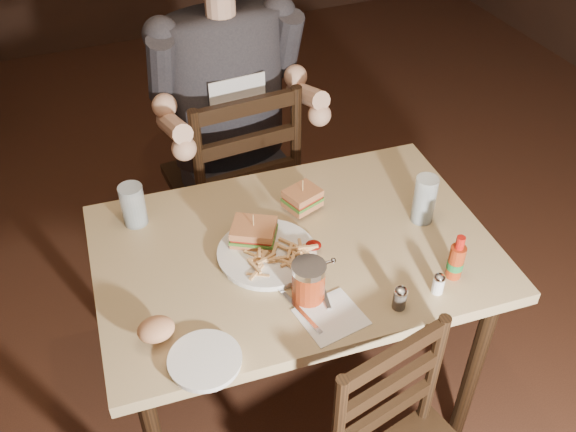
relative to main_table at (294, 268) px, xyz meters
name	(u,v)px	position (x,y,z in m)	size (l,w,h in m)	color
room_shell	(253,106)	(-0.18, -0.21, 0.72)	(7.00, 7.00, 7.00)	black
main_table	(294,268)	(0.00, 0.00, 0.00)	(1.21, 0.85, 0.77)	tan
chair_far	(232,183)	(0.03, 0.71, -0.19)	(0.46, 0.50, 0.99)	black
diner	(229,74)	(0.03, 0.66, 0.32)	(0.57, 0.45, 0.98)	#2B292E
dinner_plate	(267,255)	(-0.09, -0.01, 0.09)	(0.28, 0.28, 0.02)	white
sandwich_left	(254,227)	(-0.11, 0.05, 0.15)	(0.12, 0.10, 0.10)	#C17C4A
sandwich_right	(303,194)	(0.09, 0.15, 0.15)	(0.10, 0.09, 0.09)	#C17C4A
fries_pile	(279,254)	(-0.07, -0.05, 0.12)	(0.23, 0.16, 0.04)	tan
ketchup_dollop	(313,245)	(0.04, -0.04, 0.11)	(0.05, 0.05, 0.01)	maroon
glass_left	(133,205)	(-0.41, 0.29, 0.15)	(0.07, 0.07, 0.14)	silver
glass_right	(424,199)	(0.41, -0.03, 0.16)	(0.07, 0.07, 0.16)	silver
hot_sauce	(457,257)	(0.37, -0.28, 0.16)	(0.04, 0.04, 0.14)	maroon
salt_shaker	(438,284)	(0.29, -0.31, 0.12)	(0.03, 0.03, 0.06)	white
pepper_shaker	(400,298)	(0.17, -0.32, 0.12)	(0.04, 0.04, 0.07)	#38332D
syrup_dispenser	(309,282)	(-0.04, -0.20, 0.14)	(0.09, 0.09, 0.12)	maroon
napkin	(331,317)	(-0.01, -0.29, 0.09)	(0.16, 0.15, 0.00)	white
knife	(299,310)	(-0.08, -0.24, 0.09)	(0.01, 0.19, 0.00)	silver
fork	(322,287)	(0.01, -0.18, 0.09)	(0.01, 0.16, 0.00)	silver
side_plate	(205,361)	(-0.36, -0.30, 0.09)	(0.18, 0.18, 0.01)	white
bread_roll	(156,329)	(-0.45, -0.19, 0.13)	(0.09, 0.08, 0.06)	tan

